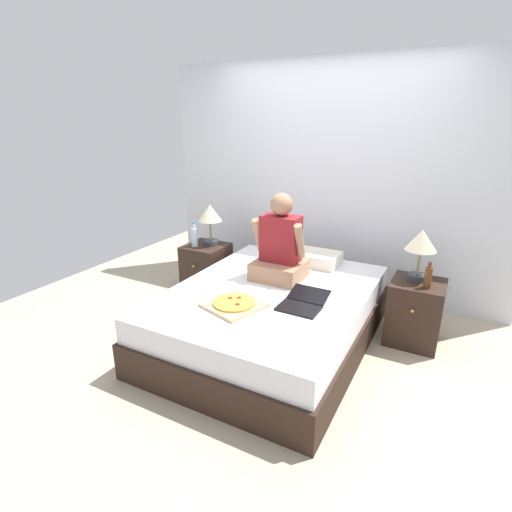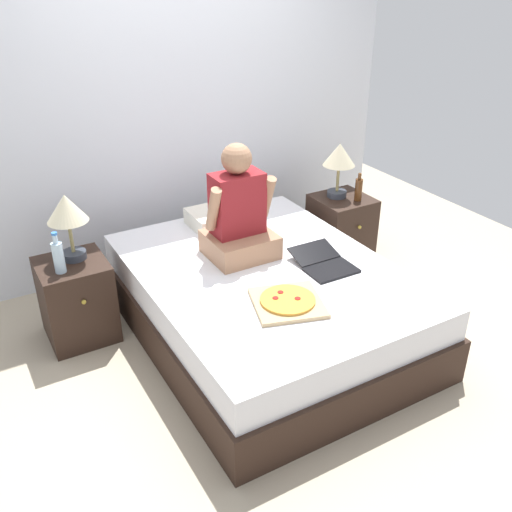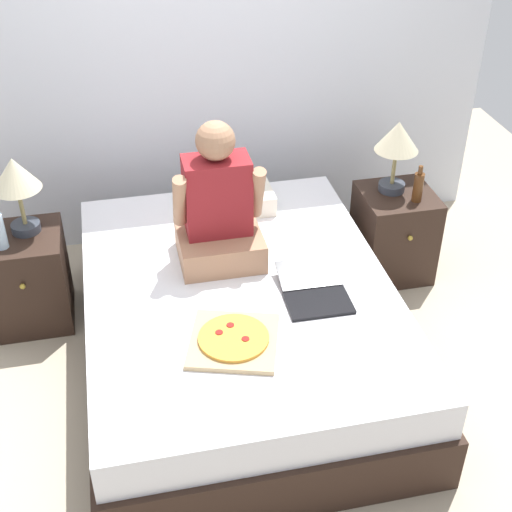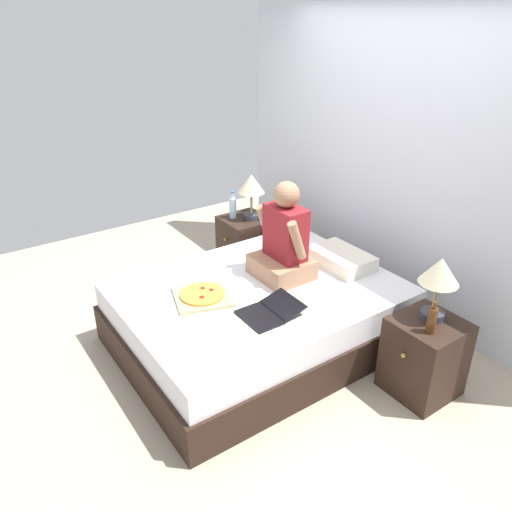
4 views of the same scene
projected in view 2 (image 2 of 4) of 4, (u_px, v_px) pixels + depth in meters
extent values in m
plane|color=tan|center=(265.00, 333.00, 3.99)|extent=(5.86, 5.86, 0.00)
cube|color=silver|center=(174.00, 111.00, 4.48)|extent=(3.86, 0.12, 2.50)
cube|color=black|center=(265.00, 315.00, 3.92)|extent=(1.60, 2.11, 0.30)
cube|color=white|center=(265.00, 283.00, 3.80)|extent=(1.56, 2.05, 0.21)
cube|color=black|center=(77.00, 300.00, 3.84)|extent=(0.44, 0.44, 0.57)
sphere|color=gold|center=(84.00, 302.00, 3.60)|extent=(0.03, 0.03, 0.03)
cylinder|color=#333842|center=(74.00, 255.00, 3.75)|extent=(0.16, 0.16, 0.05)
cylinder|color=olive|center=(71.00, 237.00, 3.68)|extent=(0.02, 0.02, 0.22)
cone|color=beige|center=(66.00, 208.00, 3.59)|extent=(0.26, 0.26, 0.18)
cylinder|color=silver|center=(59.00, 258.00, 3.55)|extent=(0.07, 0.07, 0.20)
cylinder|color=silver|center=(55.00, 239.00, 3.49)|extent=(0.03, 0.03, 0.06)
cylinder|color=blue|center=(54.00, 234.00, 3.47)|extent=(0.04, 0.03, 0.02)
cube|color=black|center=(341.00, 229.00, 4.82)|extent=(0.44, 0.44, 0.57)
sphere|color=gold|center=(360.00, 227.00, 4.59)|extent=(0.03, 0.03, 0.03)
cylinder|color=#333842|center=(337.00, 194.00, 4.70)|extent=(0.16, 0.16, 0.05)
cylinder|color=olive|center=(338.00, 178.00, 4.63)|extent=(0.02, 0.02, 0.22)
cone|color=beige|center=(340.00, 154.00, 4.54)|extent=(0.26, 0.26, 0.18)
cylinder|color=#512D14|center=(358.00, 190.00, 4.60)|extent=(0.06, 0.06, 0.18)
cylinder|color=#512D14|center=(360.00, 176.00, 4.54)|extent=(0.03, 0.03, 0.05)
cube|color=silver|center=(224.00, 216.00, 4.35)|extent=(0.52, 0.34, 0.12)
cube|color=#A37556|center=(240.00, 244.00, 3.89)|extent=(0.44, 0.40, 0.16)
cube|color=maroon|center=(237.00, 204.00, 3.77)|extent=(0.34, 0.20, 0.42)
sphere|color=#A37556|center=(237.00, 159.00, 3.63)|extent=(0.20, 0.20, 0.20)
cylinder|color=#A37556|center=(213.00, 209.00, 3.64)|extent=(0.07, 0.18, 0.32)
cylinder|color=#A37556|center=(267.00, 197.00, 3.81)|extent=(0.07, 0.18, 0.32)
cube|color=black|center=(331.00, 270.00, 3.72)|extent=(0.32, 0.22, 0.02)
cube|color=black|center=(314.00, 252.00, 3.86)|extent=(0.32, 0.20, 0.06)
cube|color=tan|center=(288.00, 303.00, 3.36)|extent=(0.50, 0.50, 0.02)
cylinder|color=gold|center=(288.00, 300.00, 3.35)|extent=(0.33, 0.33, 0.02)
cylinder|color=maroon|center=(275.00, 298.00, 3.35)|extent=(0.04, 0.04, 0.00)
cylinder|color=maroon|center=(298.00, 298.00, 3.35)|extent=(0.04, 0.04, 0.00)
cylinder|color=maroon|center=(280.00, 292.00, 3.41)|extent=(0.04, 0.04, 0.00)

